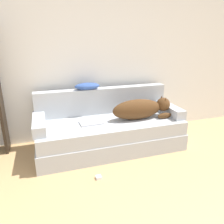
# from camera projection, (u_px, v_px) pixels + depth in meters

# --- Properties ---
(wall_back) EXTENTS (7.90, 0.06, 2.70)m
(wall_back) POSITION_uv_depth(u_px,v_px,m) (101.00, 47.00, 3.17)
(wall_back) COLOR white
(wall_back) RESTS_ON ground_plane
(couch) EXTENTS (1.97, 0.82, 0.41)m
(couch) POSITION_uv_depth(u_px,v_px,m) (110.00, 134.00, 3.03)
(couch) COLOR #B2B7BC
(couch) RESTS_ON ground_plane
(couch_backrest) EXTENTS (1.93, 0.15, 0.37)m
(couch_backrest) POSITION_uv_depth(u_px,v_px,m) (103.00, 100.00, 3.21)
(couch_backrest) COLOR #B2B7BC
(couch_backrest) RESTS_ON couch
(couch_arm_left) EXTENTS (0.15, 0.63, 0.13)m
(couch_arm_left) POSITION_uv_depth(u_px,v_px,m) (39.00, 124.00, 2.67)
(couch_arm_left) COLOR #B2B7BC
(couch_arm_left) RESTS_ON couch
(couch_arm_right) EXTENTS (0.15, 0.63, 0.13)m
(couch_arm_right) POSITION_uv_depth(u_px,v_px,m) (169.00, 109.00, 3.20)
(couch_arm_right) COLOR #B2B7BC
(couch_arm_right) RESTS_ON couch
(dog) EXTENTS (0.84, 0.25, 0.29)m
(dog) POSITION_uv_depth(u_px,v_px,m) (141.00, 109.00, 2.99)
(dog) COLOR #513319
(dog) RESTS_ON couch
(laptop) EXTENTS (0.31, 0.21, 0.02)m
(laptop) POSITION_uv_depth(u_px,v_px,m) (91.00, 123.00, 2.86)
(laptop) COLOR #B7B7BC
(laptop) RESTS_ON couch
(throw_pillow) EXTENTS (0.35, 0.20, 0.09)m
(throw_pillow) POSITION_uv_depth(u_px,v_px,m) (87.00, 86.00, 3.05)
(throw_pillow) COLOR #335199
(throw_pillow) RESTS_ON couch_backrest
(power_adapter) EXTENTS (0.06, 0.06, 0.03)m
(power_adapter) POSITION_uv_depth(u_px,v_px,m) (99.00, 177.00, 2.41)
(power_adapter) COLOR white
(power_adapter) RESTS_ON ground_plane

